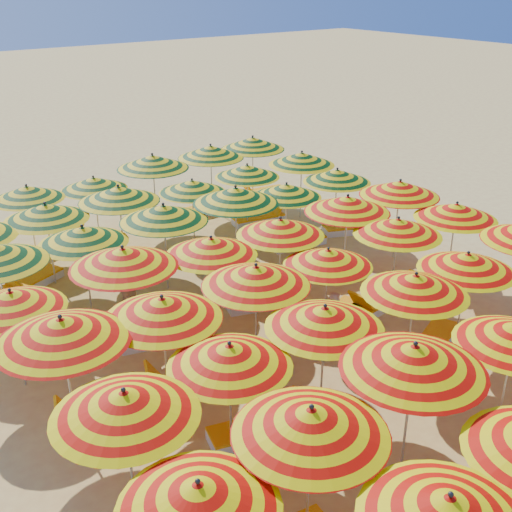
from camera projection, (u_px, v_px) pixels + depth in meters
The scene contains 56 objects.
ground at pixel (269, 326), 14.91m from camera, with size 120.00×120.00×0.00m, color #E5C265.
umbrella_1 at pixel (448, 510), 7.28m from camera, with size 2.49×2.49×2.22m.
umbrella_6 at pixel (198, 496), 7.56m from camera, with size 2.57×2.57×2.15m.
umbrella_7 at pixel (311, 421), 8.57m from camera, with size 2.78×2.78×2.32m.
umbrella_8 at pixel (414, 358), 9.80m from camera, with size 2.72×2.72×2.43m.
umbrella_12 at pixel (125, 404), 8.98m from camera, with size 2.60×2.60×2.28m.
umbrella_13 at pixel (230, 355), 10.26m from camera, with size 2.34×2.34×2.18m.
umbrella_14 at pixel (325, 318), 11.24m from camera, with size 2.76×2.76×2.26m.
umbrella_15 at pixel (415, 284), 12.47m from camera, with size 2.54×2.54×2.24m.
umbrella_16 at pixel (467, 262), 13.51m from camera, with size 2.70×2.70×2.19m.
umbrella_18 at pixel (62, 330), 10.59m from camera, with size 2.65×2.65×2.42m.
umbrella_19 at pixel (162, 308), 11.45m from camera, with size 2.50×2.50×2.31m.
umbrella_20 at pixel (256, 276), 12.65m from camera, with size 2.84×2.84×2.33m.
umbrella_21 at pixel (328, 258), 13.95m from camera, with size 2.41×2.41×2.09m.
umbrella_22 at pixel (398, 227), 15.24m from camera, with size 2.48×2.48×2.25m.
umbrella_23 at pixel (456, 211), 16.27m from camera, with size 2.74×2.74×2.23m.
umbrella_24 at pixel (11, 301), 12.02m from camera, with size 2.31×2.31×2.15m.
umbrella_25 at pixel (123, 258), 13.26m from camera, with size 2.60×2.60×2.41m.
umbrella_26 at pixel (211, 246), 14.27m from camera, with size 2.72×2.72×2.20m.
umbrella_27 at pixel (280, 227), 15.25m from camera, with size 2.64×2.64×2.24m.
umbrella_28 at pixel (347, 204), 16.41m from camera, with size 2.44×2.44×2.36m.
umbrella_29 at pixel (400, 189), 17.63m from camera, with size 2.48×2.48×2.35m.
umbrella_31 at pixel (83, 235), 14.85m from camera, with size 2.63×2.63×2.22m.
umbrella_32 at pixel (164, 213), 15.84m from camera, with size 2.45×2.45×2.35m.
umbrella_33 at pixel (236, 195), 16.91m from camera, with size 2.58×2.58×2.42m.
umbrella_34 at pixel (286, 191), 18.11m from camera, with size 2.37×2.37×2.12m.
umbrella_35 at pixel (337, 176), 19.27m from camera, with size 2.66×2.66×2.17m.
umbrella_37 at pixel (46, 212), 16.14m from camera, with size 2.73×2.73×2.27m.
umbrella_38 at pixel (119, 194), 17.24m from camera, with size 2.44×2.44×2.33m.
umbrella_39 at pixel (192, 186), 18.57m from camera, with size 2.22×2.22×2.08m.
umbrella_40 at pixel (247, 171), 19.80m from camera, with size 2.03×2.03×2.14m.
umbrella_41 at pixel (302, 159), 20.67m from camera, with size 2.15×2.15×2.27m.
umbrella_43 at pixel (27, 193), 17.87m from camera, with size 2.28×2.28×2.15m.
umbrella_44 at pixel (94, 183), 18.84m from camera, with size 2.29×2.29×2.08m.
umbrella_45 at pixel (153, 162), 19.97m from camera, with size 2.69×2.69×2.39m.
umbrella_46 at pixel (211, 152), 21.25m from camera, with size 2.71×2.71×2.34m.
umbrella_47 at pixel (253, 143), 22.24m from camera, with size 2.25×2.25×2.35m.
lounger_6 at pixel (259, 429), 11.31m from camera, with size 1.82×1.01×0.69m.
lounger_7 at pixel (434, 341), 14.01m from camera, with size 1.82×1.18×0.69m.
lounger_8 at pixel (105, 420), 11.55m from camera, with size 1.83×1.09×0.69m.
lounger_9 at pixel (189, 384), 12.54m from camera, with size 1.82×1.18×0.69m.
lounger_10 at pixel (338, 317), 14.98m from camera, with size 1.83×1.15×0.69m.
lounger_11 at pixel (377, 303), 15.61m from camera, with size 1.80×0.83×0.69m.
lounger_12 at pixel (430, 280), 16.76m from camera, with size 1.83×1.09×0.69m.
lounger_13 at pixel (155, 336), 14.19m from camera, with size 1.82×1.00×0.69m.
lounger_14 at pixel (263, 300), 15.73m from camera, with size 1.83×1.08×0.69m.
lounger_15 at pixel (296, 241), 19.15m from camera, with size 1.80×0.85×0.69m.
lounger_16 at pixel (352, 228), 20.17m from camera, with size 1.82×1.21×0.69m.
lounger_17 at pixel (31, 282), 16.68m from camera, with size 1.82×1.24×0.69m.
lounger_18 at pixel (105, 264), 17.66m from camera, with size 1.83×1.16×0.69m.
lounger_19 at pixel (260, 218), 20.94m from camera, with size 1.81×0.89×0.69m.
lounger_21 at pixel (57, 246), 18.83m from camera, with size 1.82×1.01×0.69m.
lounger_22 at pixel (202, 210), 21.66m from camera, with size 1.74×0.60×0.69m.
lounger_23 at pixel (263, 193), 23.35m from camera, with size 1.79×0.80×0.69m.
beachgoer_a at pixel (335, 320), 13.79m from camera, with size 0.49×0.32×1.34m, color tan.
beachgoer_b at pixel (132, 318), 13.68m from camera, with size 0.74×0.58×1.53m, color tan.
Camera 1 is at (-7.98, -10.21, 7.56)m, focal length 45.00 mm.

